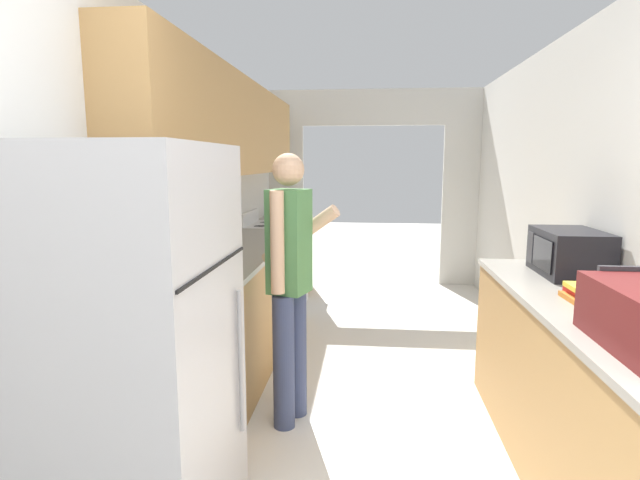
% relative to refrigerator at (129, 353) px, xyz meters
% --- Properties ---
extents(wall_left, '(0.38, 7.83, 2.50)m').
position_rel_refrigerator_xyz_m(wall_left, '(-0.31, 1.87, 0.71)').
color(wall_left, silver).
rests_on(wall_left, ground_plane).
extents(wall_right, '(0.06, 7.83, 2.50)m').
position_rel_refrigerator_xyz_m(wall_right, '(2.36, 1.37, 0.42)').
color(wall_right, silver).
rests_on(wall_right, ground_plane).
extents(wall_far_with_doorway, '(3.10, 0.06, 2.50)m').
position_rel_refrigerator_xyz_m(wall_far_with_doorway, '(0.98, 4.71, 0.62)').
color(wall_far_with_doorway, silver).
rests_on(wall_far_with_doorway, ground_plane).
extents(counter_left, '(0.62, 4.03, 0.92)m').
position_rel_refrigerator_xyz_m(counter_left, '(-0.07, 2.21, -0.37)').
color(counter_left, '#B2844C').
rests_on(counter_left, ground_plane).
extents(counter_right, '(0.62, 2.22, 0.92)m').
position_rel_refrigerator_xyz_m(counter_right, '(2.03, 0.59, -0.37)').
color(counter_right, '#B2844C').
rests_on(counter_right, ground_plane).
extents(refrigerator, '(0.77, 0.83, 1.66)m').
position_rel_refrigerator_xyz_m(refrigerator, '(0.00, 0.00, 0.00)').
color(refrigerator, '#B7B7BC').
rests_on(refrigerator, ground_plane).
extents(range_oven, '(0.66, 0.73, 1.06)m').
position_rel_refrigerator_xyz_m(range_oven, '(-0.06, 3.48, -0.37)').
color(range_oven, white).
rests_on(range_oven, ground_plane).
extents(person, '(0.52, 0.44, 1.64)m').
position_rel_refrigerator_xyz_m(person, '(0.49, 1.04, 0.05)').
color(person, '#384266').
rests_on(person, ground_plane).
extents(microwave, '(0.34, 0.52, 0.27)m').
position_rel_refrigerator_xyz_m(microwave, '(2.15, 1.23, 0.23)').
color(microwave, black).
rests_on(microwave, counter_right).
extents(book_stack, '(0.25, 0.29, 0.08)m').
position_rel_refrigerator_xyz_m(book_stack, '(2.04, 0.62, 0.13)').
color(book_stack, '#C67028').
rests_on(book_stack, counter_right).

